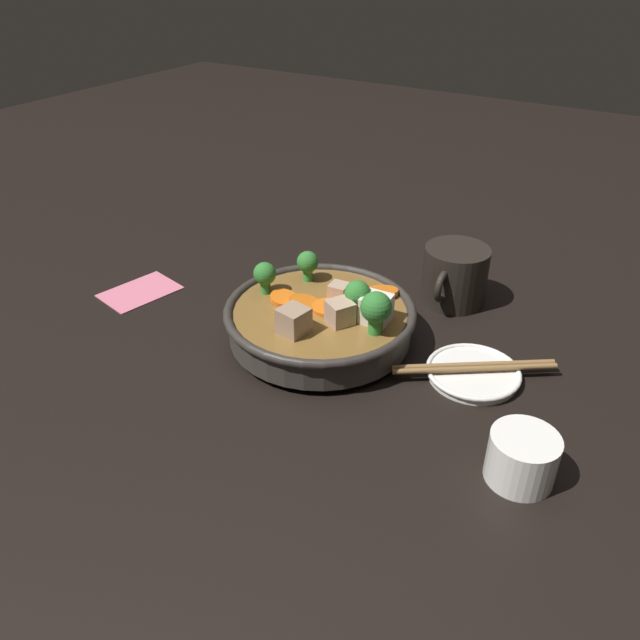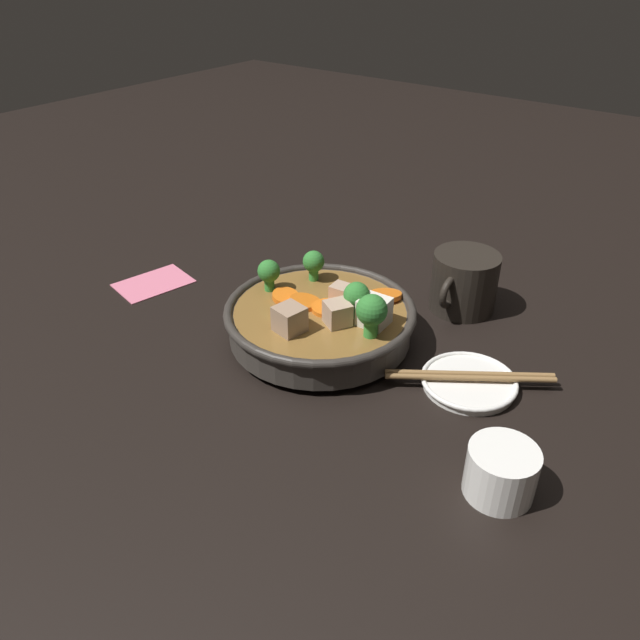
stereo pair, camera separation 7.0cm
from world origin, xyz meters
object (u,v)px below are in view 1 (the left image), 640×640
Objects in this scene: side_saucer at (473,373)px; chopsticks_pair at (474,367)px; dark_mug at (454,275)px; tea_cup at (522,457)px; stirfry_bowl at (321,318)px.

chopsticks_pair is (0.00, 0.00, 0.01)m from side_saucer.
side_saucer is 0.19m from dark_mug.
dark_mug is (-0.30, -0.19, 0.02)m from tea_cup.
tea_cup is at bearing 35.79° from side_saucer.
tea_cup is (0.13, 0.10, 0.02)m from side_saucer.
dark_mug is at bearing -147.52° from tea_cup.
stirfry_bowl is at bearing -81.37° from chopsticks_pair.
chopsticks_pair is at bearing 98.63° from stirfry_bowl.
side_saucer is at bearing 29.57° from dark_mug.
chopsticks_pair reaches higher than side_saucer.
dark_mug is 0.19m from chopsticks_pair.
tea_cup is 0.40× the size of chopsticks_pair.
dark_mug is 0.67× the size of chopsticks_pair.
tea_cup reaches higher than side_saucer.
dark_mug reaches higher than side_saucer.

